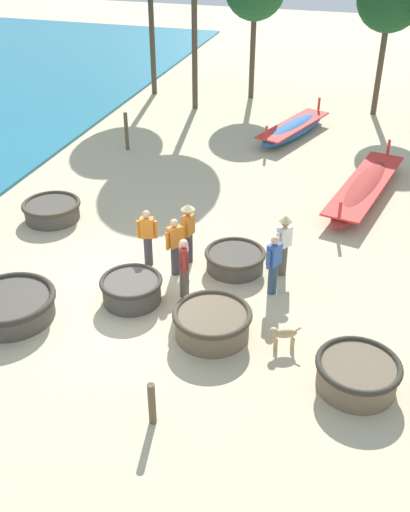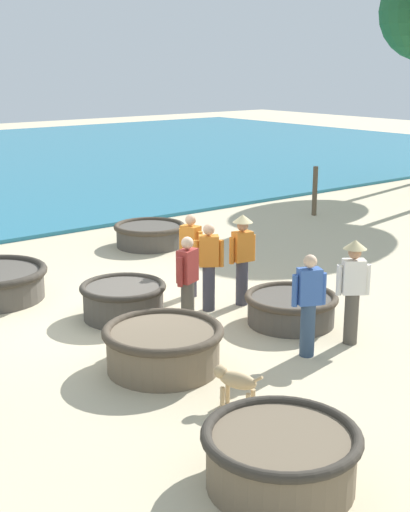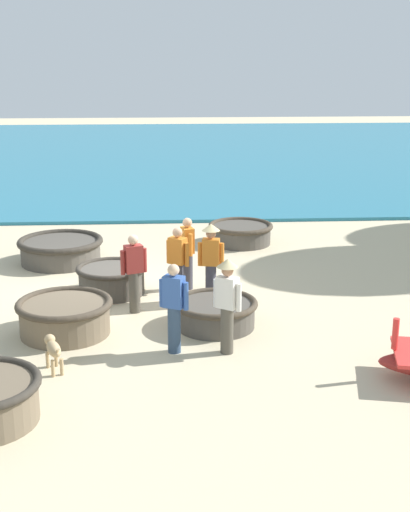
{
  "view_description": "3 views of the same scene",
  "coord_description": "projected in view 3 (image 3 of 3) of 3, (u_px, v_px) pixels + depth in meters",
  "views": [
    {
      "loc": [
        4.95,
        -10.83,
        8.41
      ],
      "look_at": [
        1.43,
        0.94,
        0.81
      ],
      "focal_mm": 42.0,
      "sensor_mm": 36.0,
      "label": 1
    },
    {
      "loc": [
        9.94,
        -6.33,
        4.26
      ],
      "look_at": [
        0.8,
        0.9,
        1.08
      ],
      "focal_mm": 50.0,
      "sensor_mm": 36.0,
      "label": 2
    },
    {
      "loc": [
        14.33,
        0.91,
        4.99
      ],
      "look_at": [
        1.21,
        1.67,
        1.15
      ],
      "focal_mm": 50.0,
      "sensor_mm": 36.0,
      "label": 3
    }
  ],
  "objects": [
    {
      "name": "dog",
      "position": [
        53.0,
        349.0,
        11.38
      ],
      "size": [
        0.65,
        0.38,
        0.55
      ],
      "color": "tan",
      "rests_on": "ground"
    },
    {
      "name": "coracle_front_right",
      "position": [
        65.0,
        316.0,
        12.87
      ],
      "size": [
        1.75,
        1.75,
        0.64
      ],
      "color": "brown",
      "rests_on": "ground"
    },
    {
      "name": "fisherman_crouching",
      "position": [
        134.0,
        271.0,
        13.8
      ],
      "size": [
        0.32,
        0.5,
        1.57
      ],
      "color": "#4C473D",
      "rests_on": "ground"
    },
    {
      "name": "coracle_tilted",
      "position": [
        112.0,
        279.0,
        15.01
      ],
      "size": [
        1.48,
        1.48,
        0.61
      ],
      "color": "#4C473F",
      "rests_on": "ground"
    },
    {
      "name": "fisherman_hauling",
      "position": [
        178.0,
        263.0,
        14.35
      ],
      "size": [
        0.38,
        0.45,
        1.57
      ],
      "color": "#383842",
      "rests_on": "ground"
    },
    {
      "name": "coracle_far_right",
      "position": [
        61.0,
        249.0,
        17.19
      ],
      "size": [
        2.05,
        2.05,
        0.6
      ],
      "color": "#4C473F",
      "rests_on": "ground"
    },
    {
      "name": "fisherman_standing_left",
      "position": [
        211.0,
        258.0,
        14.23
      ],
      "size": [
        0.36,
        0.52,
        1.67
      ],
      "color": "#383842",
      "rests_on": "ground"
    },
    {
      "name": "fisherman_by_coracle",
      "position": [
        188.0,
        252.0,
        15.15
      ],
      "size": [
        0.52,
        0.3,
        1.57
      ],
      "color": "#383842",
      "rests_on": "ground"
    },
    {
      "name": "sea",
      "position": [
        227.0,
        154.0,
        34.68
      ],
      "size": [
        28.0,
        52.0,
        0.1
      ],
      "primitive_type": "cube",
      "color": "teal",
      "rests_on": "ground"
    },
    {
      "name": "fisherman_with_hat",
      "position": [
        227.0,
        300.0,
        11.88
      ],
      "size": [
        0.38,
        0.45,
        1.67
      ],
      "color": "#4C473D",
      "rests_on": "ground"
    },
    {
      "name": "ground_plane",
      "position": [
        123.0,
        294.0,
        15.08
      ],
      "size": [
        80.0,
        80.0,
        0.0
      ],
      "primitive_type": "plane",
      "color": "#C6B793"
    },
    {
      "name": "fisherman_standing_right",
      "position": [
        174.0,
        306.0,
        11.94
      ],
      "size": [
        0.34,
        0.49,
        1.57
      ],
      "color": "#2D425B",
      "rests_on": "ground"
    },
    {
      "name": "coracle_center",
      "position": [
        241.0,
        233.0,
        18.87
      ],
      "size": [
        1.71,
        1.71,
        0.54
      ],
      "color": "#4C473F",
      "rests_on": "ground"
    },
    {
      "name": "coracle_front_left",
      "position": [
        216.0,
        312.0,
        13.22
      ],
      "size": [
        1.57,
        1.57,
        0.52
      ],
      "color": "#4C473F",
      "rests_on": "ground"
    }
  ]
}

